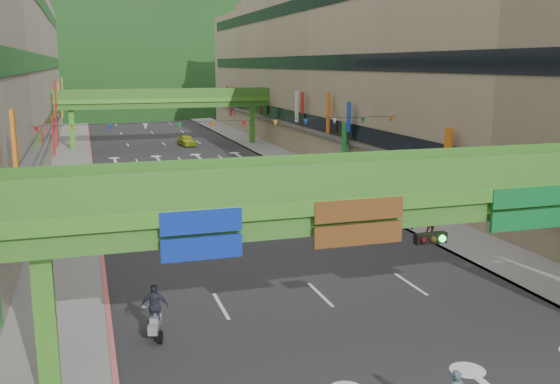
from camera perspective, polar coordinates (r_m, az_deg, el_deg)
name	(u,v)px	position (r m, az deg, el deg)	size (l,w,h in m)	color
road_slab	(186,165)	(63.99, -8.62, 2.46)	(18.00, 140.00, 0.02)	#28282B
sidewalk_left	(72,170)	(63.28, -18.50, 1.94)	(4.00, 140.00, 0.15)	gray
sidewalk_right	(289,159)	(66.52, 0.79, 2.99)	(4.00, 140.00, 0.15)	gray
curb_left	(92,169)	(63.26, -16.79, 2.06)	(0.20, 140.00, 0.18)	#CC5959
curb_right	(272,160)	(65.96, -0.78, 2.93)	(0.20, 140.00, 0.18)	gray
building_row_right	(359,70)	(68.66, 7.23, 11.04)	(12.80, 95.00, 19.00)	gray
overpass_near	(420,213)	(21.27, 12.68, -1.90)	(28.00, 12.27, 7.10)	#4C9E2D
overpass_far	(165,103)	(78.20, -10.47, 8.03)	(28.00, 2.20, 7.10)	#4C9E2D
hill_left	(61,103)	(172.85, -19.37, 7.65)	(168.00, 140.00, 112.00)	#1C4419
hill_right	(200,97)	(195.81, -7.31, 8.60)	(208.00, 176.00, 128.00)	#1C4419
bunting_string	(228,124)	(43.73, -4.74, 6.20)	(26.00, 0.36, 0.47)	black
scooter_rider_mid	(263,194)	(44.68, -1.56, -0.18)	(0.74, 1.60, 1.84)	black
scooter_rider_left	(154,311)	(24.01, -11.42, -10.62)	(1.12, 1.57, 2.13)	gray
scooter_rider_far	(242,208)	(39.50, -3.50, -1.51)	(0.89, 1.60, 2.16)	maroon
parked_scooter_row	(344,193)	(47.24, 5.84, -0.09)	(1.60, 9.35, 1.08)	black
car_silver	(124,190)	(48.45, -14.06, 0.16)	(1.53, 4.40, 1.45)	#ABABB3
car_yellow	(186,140)	(79.06, -8.55, 4.69)	(1.62, 4.03, 1.37)	#BFCF28
pedestrian_red	(433,222)	(38.02, 13.82, -2.71)	(0.85, 0.66, 1.75)	#9F371C
pedestrian_blue	(377,183)	(49.73, 8.87, 0.78)	(0.77, 0.50, 1.66)	#374164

